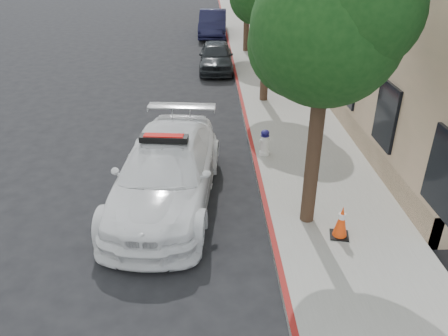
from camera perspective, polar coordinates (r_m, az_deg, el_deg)
The scene contains 9 objects.
ground at distance 11.53m, azimuth -5.66°, elevation -1.89°, with size 120.00×120.00×0.00m, color black.
sidewalk at distance 20.95m, azimuth 5.75°, elevation 12.35°, with size 3.20×50.00×0.15m, color gray.
curb_strip at distance 20.80m, azimuth 1.45°, elevation 12.36°, with size 0.12×50.00×0.15m, color maroon.
tree_near at distance 8.38m, azimuth 13.54°, elevation 17.28°, with size 2.92×2.82×5.62m.
police_car at distance 10.40m, azimuth -7.55°, elevation -0.48°, with size 2.84×5.75×1.76m.
parked_car_mid at distance 21.31m, azimuth -1.05°, elevation 14.39°, with size 1.57×3.90×1.33m, color black.
parked_car_far at distance 29.04m, azimuth -1.46°, elevation 18.36°, with size 1.66×4.76×1.57m, color black.
fire_hydrant at distance 12.49m, azimuth 5.34°, elevation 3.32°, with size 0.32×0.29×0.76m.
traffic_cone at distance 9.41m, azimuth 15.07°, elevation -6.78°, with size 0.46×0.46×0.74m.
Camera 1 is at (0.73, -9.96, 5.76)m, focal length 35.00 mm.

